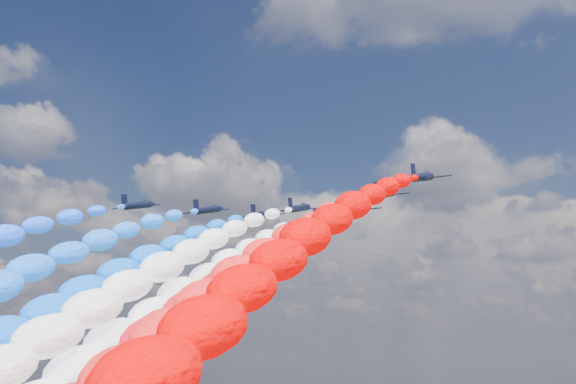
% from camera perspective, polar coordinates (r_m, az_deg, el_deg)
% --- Properties ---
extents(jet_0, '(9.16, 12.41, 5.29)m').
position_cam_1_polar(jet_0, '(145.48, -11.12, -0.98)').
color(jet_0, black).
extents(jet_1, '(9.13, 12.39, 5.29)m').
position_cam_1_polar(jet_1, '(147.97, -5.98, -1.33)').
color(jet_1, black).
extents(trail_1, '(6.22, 94.57, 44.83)m').
position_cam_1_polar(trail_1, '(106.32, -19.84, -7.59)').
color(trail_1, blue).
extents(jet_2, '(9.23, 12.46, 5.29)m').
position_cam_1_polar(jet_2, '(151.83, -1.83, -1.67)').
color(jet_2, black).
extents(trail_2, '(6.22, 94.57, 44.83)m').
position_cam_1_polar(trail_2, '(107.78, -13.67, -8.01)').
color(trail_2, blue).
extents(jet_3, '(9.05, 12.33, 5.29)m').
position_cam_1_polar(jet_3, '(145.60, 0.84, -1.22)').
color(jet_3, black).
extents(trail_3, '(6.22, 94.57, 44.83)m').
position_cam_1_polar(trail_3, '(100.20, -10.58, -7.86)').
color(trail_3, white).
extents(jet_4, '(9.40, 12.58, 5.29)m').
position_cam_1_polar(jet_4, '(155.98, 2.55, -1.94)').
color(jet_4, black).
extents(trail_4, '(6.22, 94.57, 44.83)m').
position_cam_1_polar(trail_4, '(109.74, -7.10, -8.33)').
color(trail_4, white).
extents(jet_5, '(9.16, 12.41, 5.29)m').
position_cam_1_polar(jet_5, '(146.11, 5.29, -1.21)').
color(jet_5, black).
extents(trail_5, '(6.22, 94.57, 44.83)m').
position_cam_1_polar(trail_5, '(98.67, -4.04, -7.97)').
color(trail_5, red).
extents(jet_6, '(9.31, 12.52, 5.29)m').
position_cam_1_polar(jet_6, '(133.71, 7.16, -0.14)').
color(jet_6, black).
extents(trail_6, '(6.22, 94.57, 44.83)m').
position_cam_1_polar(trail_6, '(85.46, -2.50, -7.35)').
color(trail_6, red).
extents(jet_7, '(9.73, 12.81, 5.29)m').
position_cam_1_polar(jet_7, '(122.13, 9.96, 1.10)').
color(jet_7, black).
extents(trail_7, '(6.22, 94.57, 44.83)m').
position_cam_1_polar(trail_7, '(72.76, 0.60, -6.52)').
color(trail_7, '#E20000').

